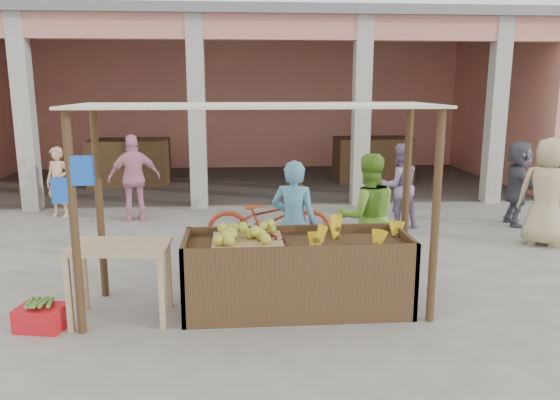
{
  "coord_description": "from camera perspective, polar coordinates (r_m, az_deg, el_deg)",
  "views": [
    {
      "loc": [
        -0.17,
        -6.01,
        2.59
      ],
      "look_at": [
        0.4,
        1.2,
        1.06
      ],
      "focal_mm": 35.0,
      "sensor_mm": 36.0,
      "label": 1
    }
  ],
  "objects": [
    {
      "name": "market_building",
      "position": [
        14.94,
        -3.73,
        12.32
      ],
      "size": [
        14.4,
        6.4,
        4.2
      ],
      "color": "tan",
      "rests_on": "ground"
    },
    {
      "name": "banana_heap",
      "position": [
        6.38,
        7.79,
        -3.46
      ],
      "size": [
        1.2,
        0.65,
        0.22
      ],
      "primitive_type": null,
      "color": "yellow",
      "rests_on": "fruit_stall"
    },
    {
      "name": "side_table",
      "position": [
        6.32,
        -16.41,
        -5.73
      ],
      "size": [
        1.1,
        0.76,
        0.87
      ],
      "rotation": [
        0.0,
        0.0,
        -0.05
      ],
      "color": "tan",
      "rests_on": "ground"
    },
    {
      "name": "plantain_bundle",
      "position": [
        6.49,
        -23.77,
        -9.86
      ],
      "size": [
        0.37,
        0.26,
        0.07
      ],
      "primitive_type": null,
      "color": "#4B7F2E",
      "rests_on": "red_crate"
    },
    {
      "name": "motorcycle",
      "position": [
        8.59,
        -1.12,
        -1.89
      ],
      "size": [
        0.75,
        2.08,
        1.08
      ],
      "primitive_type": "imported",
      "rotation": [
        0.0,
        0.0,
        1.55
      ],
      "color": "maroon",
      "rests_on": "ground"
    },
    {
      "name": "ground",
      "position": [
        6.54,
        -2.69,
        -11.4
      ],
      "size": [
        60.0,
        60.0,
        0.0
      ],
      "primitive_type": "plane",
      "color": "slate",
      "rests_on": "ground"
    },
    {
      "name": "produce_sacks",
      "position": [
        11.95,
        9.9,
        0.6
      ],
      "size": [
        0.74,
        0.46,
        0.56
      ],
      "color": "maroon",
      "rests_on": "ground"
    },
    {
      "name": "papaya_pile",
      "position": [
        6.26,
        -16.53,
        -3.72
      ],
      "size": [
        0.63,
        0.36,
        0.18
      ],
      "primitive_type": null,
      "color": "#4F9230",
      "rests_on": "side_table"
    },
    {
      "name": "fruit_stall",
      "position": [
        6.43,
        1.78,
        -8.0
      ],
      "size": [
        2.6,
        0.95,
        0.8
      ],
      "primitive_type": "cube",
      "color": "#533821",
      "rests_on": "ground"
    },
    {
      "name": "shopper_c",
      "position": [
        9.84,
        26.15,
        1.3
      ],
      "size": [
        1.13,
        1.01,
        1.97
      ],
      "primitive_type": "imported",
      "rotation": [
        0.0,
        0.0,
        2.61
      ],
      "color": "tan",
      "rests_on": "ground"
    },
    {
      "name": "stall_awning",
      "position": [
        6.1,
        -3.03,
        6.14
      ],
      "size": [
        4.09,
        1.35,
        2.39
      ],
      "color": "#533821",
      "rests_on": "ground"
    },
    {
      "name": "red_crate",
      "position": [
        6.55,
        -23.65,
        -11.2
      ],
      "size": [
        0.56,
        0.45,
        0.26
      ],
      "primitive_type": "cube",
      "rotation": [
        0.0,
        0.0,
        -0.21
      ],
      "color": "red",
      "rests_on": "ground"
    },
    {
      "name": "melon_tray",
      "position": [
        6.27,
        -3.43,
        -3.75
      ],
      "size": [
        0.8,
        0.69,
        0.21
      ],
      "color": "tan",
      "rests_on": "fruit_stall"
    },
    {
      "name": "vendor_blue",
      "position": [
        7.13,
        1.46,
        -1.96
      ],
      "size": [
        0.79,
        0.69,
        1.76
      ],
      "primitive_type": "imported",
      "rotation": [
        0.0,
        0.0,
        2.78
      ],
      "color": "#569CBF",
      "rests_on": "ground"
    },
    {
      "name": "vendor_green",
      "position": [
        7.42,
        9.12,
        -1.37
      ],
      "size": [
        0.87,
        0.51,
        1.8
      ],
      "primitive_type": "imported",
      "rotation": [
        0.0,
        0.0,
        3.15
      ],
      "color": "#76B635",
      "rests_on": "ground"
    },
    {
      "name": "shopper_b",
      "position": [
        10.87,
        -14.99,
        2.53
      ],
      "size": [
        1.17,
        0.84,
        1.78
      ],
      "primitive_type": "imported",
      "rotation": [
        0.0,
        0.0,
        3.44
      ],
      "color": "pink",
      "rests_on": "ground"
    },
    {
      "name": "berry_heap",
      "position": [
        6.27,
        -1.2,
        -4.04
      ],
      "size": [
        0.41,
        0.34,
        0.13
      ],
      "primitive_type": "ellipsoid",
      "color": "maroon",
      "rests_on": "fruit_stall"
    },
    {
      "name": "shopper_f",
      "position": [
        10.22,
        12.36,
        1.85
      ],
      "size": [
        0.88,
        0.57,
        1.7
      ],
      "primitive_type": "imported",
      "rotation": [
        0.0,
        0.0,
        3.25
      ],
      "color": "gray",
      "rests_on": "ground"
    },
    {
      "name": "shopper_e",
      "position": [
        11.68,
        -22.16,
        1.88
      ],
      "size": [
        0.65,
        0.57,
        1.46
      ],
      "primitive_type": "imported",
      "rotation": [
        0.0,
        0.0,
        -0.33
      ],
      "color": "#DEA87D",
      "rests_on": "ground"
    },
    {
      "name": "shopper_d",
      "position": [
        11.08,
        23.63,
        1.81
      ],
      "size": [
        0.87,
        1.63,
        1.67
      ],
      "primitive_type": "imported",
      "rotation": [
        0.0,
        0.0,
        1.41
      ],
      "color": "#4D4B59",
      "rests_on": "ground"
    }
  ]
}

